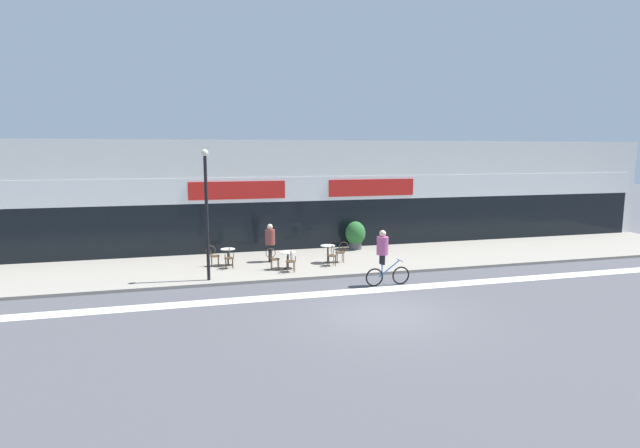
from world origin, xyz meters
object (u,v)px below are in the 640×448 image
pedestrian_near_end (270,239)px  cyclist_0 (384,254)px  cafe_chair_1_near (291,260)px  bistro_table_0 (228,254)px  bistro_table_1 (288,257)px  planter_pot (355,235)px  cafe_chair_0_near (229,256)px  cafe_chair_2_near (332,254)px  cafe_chair_2_side (342,251)px  cafe_chair_0_side (213,254)px  cafe_chair_1_side (273,257)px  lamp_post (206,205)px  bistro_table_2 (328,251)px

pedestrian_near_end → cyclist_0: bearing=140.4°
cafe_chair_1_near → cyclist_0: bearing=-126.2°
bistro_table_0 → bistro_table_1: (2.35, -1.26, -0.00)m
bistro_table_1 → cafe_chair_1_near: size_ratio=0.79×
cafe_chair_1_near → planter_pot: size_ratio=0.65×
cafe_chair_0_near → pedestrian_near_end: (1.86, 0.88, 0.48)m
cafe_chair_2_near → cafe_chair_2_side: size_ratio=1.00×
bistro_table_1 → cafe_chair_2_near: bearing=0.3°
bistro_table_0 → cafe_chair_1_near: (2.35, -1.89, 0.01)m
cafe_chair_0_side → cafe_chair_2_near: same height
pedestrian_near_end → cafe_chair_2_side: bearing=176.8°
cafe_chair_2_side → pedestrian_near_end: pedestrian_near_end is taller
cafe_chair_1_side → bistro_table_1: bearing=1.6°
bistro_table_1 → lamp_post: bearing=-162.7°
bistro_table_2 → cafe_chair_0_near: 4.25m
bistro_table_1 → cafe_chair_0_near: bearing=164.8°
bistro_table_0 → pedestrian_near_end: pedestrian_near_end is taller
bistro_table_1 → cafe_chair_2_side: (2.53, 0.63, 0.01)m
bistro_table_0 → cafe_chair_2_near: 4.43m
cafe_chair_0_near → pedestrian_near_end: pedestrian_near_end is taller
cafe_chair_2_near → cyclist_0: bearing=-158.0°
bistro_table_2 → cyclist_0: size_ratio=0.37×
cafe_chair_0_side → cyclist_0: size_ratio=0.43×
cafe_chair_2_side → cyclist_0: bearing=101.7°
bistro_table_1 → cyclist_0: 4.33m
bistro_table_2 → cafe_chair_2_near: (-0.00, -0.63, -0.03)m
cafe_chair_2_side → bistro_table_1: bearing=18.5°
bistro_table_1 → planter_pot: 5.21m
planter_pot → cafe_chair_1_side: bearing=-145.3°
cafe_chair_1_near → cyclist_0: size_ratio=0.43×
cafe_chair_1_side → cafe_chair_2_side: bearing=13.1°
cafe_chair_0_side → lamp_post: 3.27m
cafe_chair_2_near → bistro_table_1: bearing=92.6°
cafe_chair_0_near → cyclist_0: bearing=-125.1°
cafe_chair_2_near → planter_pot: size_ratio=0.65×
bistro_table_2 → cafe_chair_1_near: bearing=-146.5°
pedestrian_near_end → cafe_chair_1_near: bearing=115.9°
pedestrian_near_end → cafe_chair_2_near: bearing=160.9°
cafe_chair_1_side → lamp_post: size_ratio=0.18×
cafe_chair_2_near → cyclist_0: cyclist_0 is taller
bistro_table_2 → pedestrian_near_end: (-2.39, 0.88, 0.45)m
cafe_chair_1_side → cafe_chair_2_near: size_ratio=1.00×
cafe_chair_0_side → cyclist_0: 7.40m
bistro_table_2 → cafe_chair_1_side: (-2.53, -0.63, -0.03)m
bistro_table_0 → cafe_chair_2_side: size_ratio=0.80×
lamp_post → cyclist_0: 6.82m
cafe_chair_0_near → planter_pot: (6.42, 2.61, 0.21)m
cafe_chair_1_near → cafe_chair_2_side: size_ratio=1.00×
bistro_table_2 → cyclist_0: (1.10, -3.70, 0.54)m
cafe_chair_2_near → cafe_chair_0_side: bearing=77.9°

